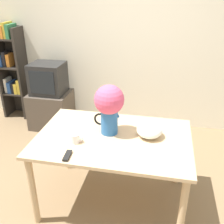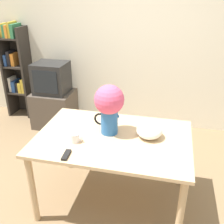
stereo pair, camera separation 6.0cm
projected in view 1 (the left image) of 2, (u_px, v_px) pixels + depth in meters
ground_plane at (101, 209)px, 2.59m from camera, size 12.00×12.00×0.00m
wall_back at (132, 40)px, 3.77m from camera, size 8.00×0.05×2.60m
table at (113, 145)px, 2.42m from camera, size 1.40×0.95×0.75m
flower_vase at (109, 105)px, 2.33m from camera, size 0.28×0.27×0.47m
coffee_mug at (75, 138)px, 2.28m from camera, size 0.12×0.09×0.08m
white_bowl at (149, 130)px, 2.36m from camera, size 0.23×0.23×0.13m
remote_control at (67, 156)px, 2.10m from camera, size 0.06×0.14×0.02m
tv_stand at (52, 109)px, 4.05m from camera, size 0.59×0.52×0.55m
tv_set at (48, 78)px, 3.83m from camera, size 0.47×0.42×0.45m
bookshelf at (13, 68)px, 4.17m from camera, size 0.40×0.31×1.52m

